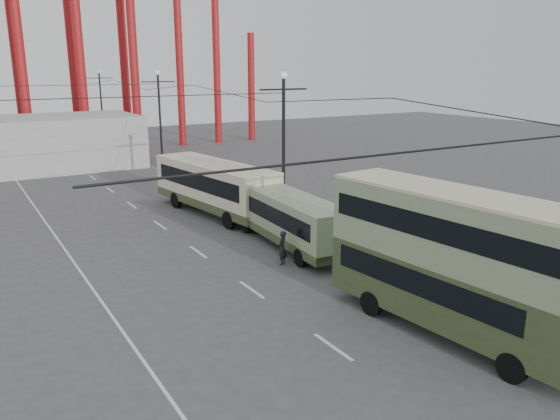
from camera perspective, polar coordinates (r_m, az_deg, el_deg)
ground at (r=17.95m, az=16.33°, el=-18.02°), size 160.00×160.00×0.00m
road_markings at (r=32.84m, az=-10.87°, el=-2.48°), size 12.52×120.00×0.01m
lamp_post_mid at (r=33.09m, az=0.37°, el=6.22°), size 3.20×0.44×9.32m
lamp_post_far at (r=52.95m, az=-12.41°, el=9.04°), size 3.20×0.44×9.32m
lamp_post_distant at (r=74.03m, az=-18.14°, el=10.16°), size 3.20×0.44×9.32m
fairground_shed at (r=57.55m, az=-25.67°, el=6.18°), size 22.00×10.00×5.00m
double_decker_bus at (r=20.45m, az=17.72°, el=-4.65°), size 3.46×10.18×5.36m
single_decker_green at (r=29.95m, az=0.66°, el=-0.66°), size 2.99×10.30×2.88m
single_decker_cream at (r=36.53m, az=-6.83°, el=2.56°), size 4.22×11.39×3.46m
pedestrian at (r=27.11m, az=0.22°, el=-3.98°), size 0.75×0.71×1.73m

